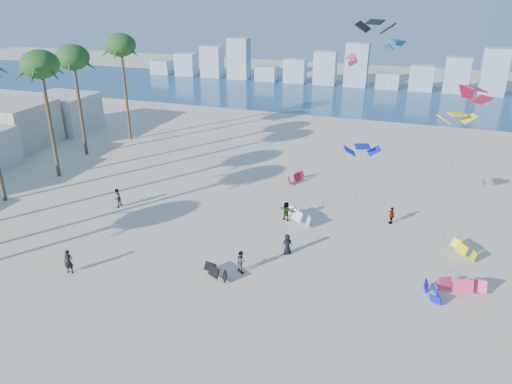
% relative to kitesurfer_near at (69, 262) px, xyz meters
% --- Properties ---
extents(ground, '(220.00, 220.00, 0.00)m').
position_rel_kitesurfer_near_xyz_m(ground, '(8.42, -7.44, -0.92)').
color(ground, beige).
rests_on(ground, ground).
extents(ocean, '(220.00, 220.00, 0.00)m').
position_rel_kitesurfer_near_xyz_m(ocean, '(8.42, 64.56, -0.91)').
color(ocean, navy).
rests_on(ocean, ground).
extents(kitesurfer_near, '(0.76, 0.60, 1.83)m').
position_rel_kitesurfer_near_xyz_m(kitesurfer_near, '(0.00, 0.00, 0.00)').
color(kitesurfer_near, black).
rests_on(kitesurfer_near, ground).
extents(kitesurfer_mid, '(1.03, 0.99, 1.68)m').
position_rel_kitesurfer_near_xyz_m(kitesurfer_mid, '(11.74, 4.20, -0.08)').
color(kitesurfer_mid, gray).
rests_on(kitesurfer_mid, ground).
extents(kitesurfers_far, '(37.53, 16.39, 1.88)m').
position_rel_kitesurfer_near_xyz_m(kitesurfers_far, '(17.30, 9.69, -0.03)').
color(kitesurfers_far, black).
rests_on(kitesurfers_far, ground).
extents(grounded_kites, '(19.97, 21.88, 1.04)m').
position_rel_kitesurfer_near_xyz_m(grounded_kites, '(19.31, 10.83, -0.45)').
color(grounded_kites, black).
rests_on(grounded_kites, ground).
extents(flying_kites, '(19.33, 26.20, 16.95)m').
position_rel_kitesurfer_near_xyz_m(flying_kites, '(22.88, 15.57, 11.26)').
color(flying_kites, '#0E11EF').
rests_on(flying_kites, ground).
extents(distant_skyline, '(85.00, 3.00, 8.40)m').
position_rel_kitesurfer_near_xyz_m(distant_skyline, '(7.23, 74.56, 2.17)').
color(distant_skyline, '#9EADBF').
rests_on(distant_skyline, ground).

